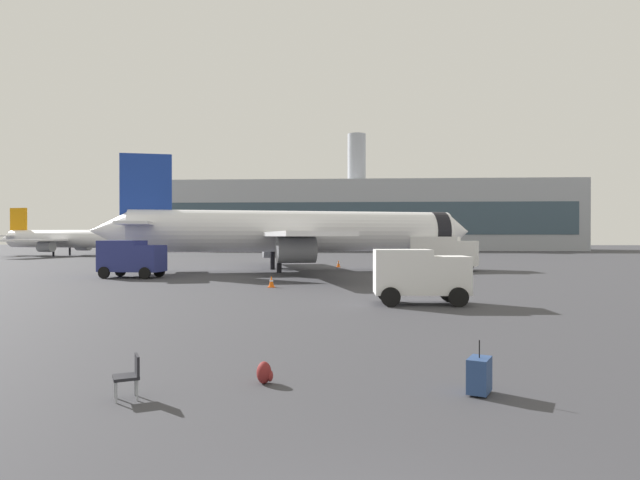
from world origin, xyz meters
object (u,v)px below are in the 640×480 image
at_px(cargo_van, 419,274).
at_px(gate_chair, 130,374).
at_px(airplane_taxiing, 69,239).
at_px(safety_cone_far, 401,277).
at_px(fuel_truck, 444,252).
at_px(rolling_suitcase, 479,375).
at_px(safety_cone_mid, 421,269).
at_px(safety_cone_outer, 338,263).
at_px(service_truck, 131,257).
at_px(safety_cone_near, 271,282).
at_px(traveller_backpack, 265,373).
at_px(airplane_at_gate, 295,232).

height_order(cargo_van, gate_chair, cargo_van).
height_order(airplane_taxiing, gate_chair, airplane_taxiing).
distance_m(safety_cone_far, gate_chair, 29.25).
xyz_separation_m(fuel_truck, rolling_suitcase, (-6.08, -40.10, -1.38)).
bearing_deg(safety_cone_mid, gate_chair, -105.53).
distance_m(fuel_truck, safety_cone_outer, 11.42).
distance_m(service_truck, rolling_suitcase, 35.71).
height_order(safety_cone_near, rolling_suitcase, rolling_suitcase).
bearing_deg(safety_cone_far, gate_chair, -105.63).
xyz_separation_m(service_truck, traveller_backpack, (15.20, -29.24, -1.37)).
bearing_deg(cargo_van, safety_cone_far, 88.70).
bearing_deg(cargo_van, fuel_truck, 77.90).
relative_size(safety_cone_mid, rolling_suitcase, 0.58).
bearing_deg(safety_cone_mid, safety_cone_near, -127.43).
distance_m(safety_cone_far, rolling_suitcase, 27.45).
height_order(service_truck, rolling_suitcase, service_truck).
distance_m(safety_cone_near, gate_chair, 23.32).
bearing_deg(safety_cone_near, airplane_at_gate, 90.95).
xyz_separation_m(cargo_van, safety_cone_mid, (2.96, 22.60, -1.14)).
distance_m(safety_cone_mid, rolling_suitcase, 37.39).
bearing_deg(gate_chair, safety_cone_outer, 86.27).
distance_m(rolling_suitcase, traveller_backpack, 4.52).
distance_m(traveller_backpack, gate_chair, 2.79).
bearing_deg(service_truck, safety_cone_near, -30.84).
height_order(cargo_van, rolling_suitcase, cargo_van).
height_order(safety_cone_mid, traveller_backpack, safety_cone_mid).
height_order(fuel_truck, cargo_van, fuel_truck).
relative_size(airplane_at_gate, rolling_suitcase, 32.06).
xyz_separation_m(airplane_taxiing, rolling_suitcase, (49.18, -75.01, -2.42)).
relative_size(safety_cone_mid, traveller_backpack, 1.32).
xyz_separation_m(airplane_taxiing, safety_cone_far, (50.09, -47.58, -2.49)).
relative_size(cargo_van, safety_cone_mid, 7.02).
distance_m(service_truck, safety_cone_mid, 24.46).
distance_m(service_truck, cargo_van, 25.33).
bearing_deg(safety_cone_far, cargo_van, -91.30).
distance_m(airplane_at_gate, traveller_backpack, 38.70).
distance_m(safety_cone_near, rolling_suitcase, 23.83).
distance_m(airplane_at_gate, service_truck, 15.06).
xyz_separation_m(safety_cone_far, traveller_backpack, (-5.40, -26.91, -0.08)).
bearing_deg(gate_chair, safety_cone_far, 74.37).
relative_size(airplane_taxiing, traveller_backpack, 56.83).
distance_m(safety_cone_far, safety_cone_outer, 18.56).
bearing_deg(airplane_at_gate, safety_cone_outer, 58.44).
bearing_deg(service_truck, rolling_suitcase, -56.52).
height_order(airplane_at_gate, safety_cone_near, airplane_at_gate).
xyz_separation_m(airplane_taxiing, fuel_truck, (55.26, -34.92, -1.04)).
xyz_separation_m(airplane_at_gate, safety_cone_mid, (11.49, -1.70, -3.34)).
bearing_deg(fuel_truck, safety_cone_mid, -131.07).
bearing_deg(service_truck, gate_chair, -67.36).
relative_size(fuel_truck, gate_chair, 7.50).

